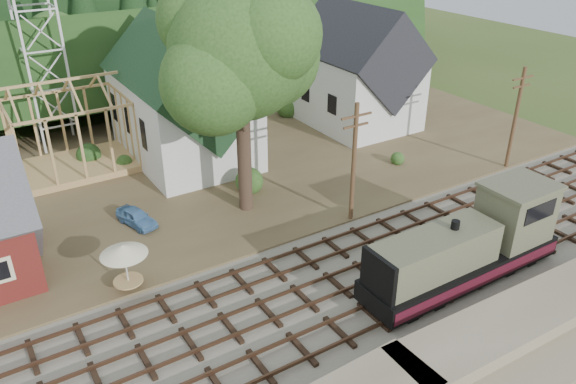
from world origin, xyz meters
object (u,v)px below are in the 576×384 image
locomotive (470,247)px  car_blue (136,217)px  patio_set (124,252)px  car_red (378,118)px

locomotive → car_blue: (-13.38, 14.67, -1.28)m
locomotive → patio_set: 18.02m
car_blue → patio_set: (-2.50, -6.17, 1.76)m
car_blue → car_red: (24.38, 5.75, 0.04)m
car_red → patio_set: patio_set is taller
locomotive → car_red: 23.22m
car_red → locomotive: bearing=140.4°
car_red → patio_set: bearing=102.6°
car_red → patio_set: (-26.89, -11.91, 1.71)m
car_blue → car_red: bearing=-3.5°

